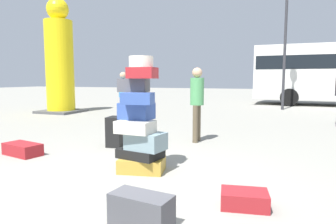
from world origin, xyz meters
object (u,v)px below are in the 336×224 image
at_px(suitcase_maroon_right_side, 244,199).
at_px(person_passerby_in_red, 197,98).
at_px(lamp_post, 286,29).
at_px(suitcase_tower, 140,126).
at_px(suitcase_black_foreground_near, 116,132).
at_px(suitcase_maroon_foreground_far, 23,149).
at_px(yellow_dummy_statue, 60,62).
at_px(suitcase_charcoal_white_trunk, 141,210).
at_px(person_tourist_with_camera, 123,92).

xyz_separation_m(suitcase_maroon_right_side, person_passerby_in_red, (-1.39, 3.15, 0.89)).
height_order(person_passerby_in_red, lamp_post, lamp_post).
distance_m(suitcase_tower, lamp_post, 11.11).
height_order(suitcase_black_foreground_near, suitcase_maroon_foreground_far, suitcase_black_foreground_near).
height_order(suitcase_maroon_right_side, person_passerby_in_red, person_passerby_in_red).
distance_m(suitcase_tower, yellow_dummy_statue, 9.06).
height_order(suitcase_maroon_foreground_far, yellow_dummy_statue, yellow_dummy_statue).
xyz_separation_m(suitcase_tower, lamp_post, (2.07, 10.53, 2.89)).
height_order(suitcase_charcoal_white_trunk, person_passerby_in_red, person_passerby_in_red).
bearing_deg(suitcase_maroon_foreground_far, suitcase_maroon_right_side, -0.67).
xyz_separation_m(suitcase_tower, suitcase_black_foreground_near, (-1.22, 1.35, -0.39)).
distance_m(suitcase_maroon_foreground_far, person_passerby_in_red, 3.62).
xyz_separation_m(suitcase_black_foreground_near, yellow_dummy_statue, (-5.36, 4.73, 1.76)).
relative_size(suitcase_tower, suitcase_black_foreground_near, 2.79).
bearing_deg(person_passerby_in_red, suitcase_maroon_right_side, 24.01).
bearing_deg(suitcase_maroon_foreground_far, person_tourist_with_camera, 107.92).
xyz_separation_m(suitcase_maroon_foreground_far, suitcase_charcoal_white_trunk, (3.20, -1.65, 0.05)).
distance_m(suitcase_maroon_right_side, suitcase_maroon_foreground_far, 4.16).
bearing_deg(suitcase_maroon_right_side, suitcase_charcoal_white_trunk, -147.67).
distance_m(suitcase_maroon_foreground_far, person_tourist_with_camera, 4.90).
xyz_separation_m(suitcase_maroon_right_side, suitcase_black_foreground_near, (-2.84, 2.11, 0.22)).
height_order(suitcase_black_foreground_near, lamp_post, lamp_post).
bearing_deg(yellow_dummy_statue, person_passerby_in_red, -28.45).
bearing_deg(lamp_post, suitcase_black_foreground_near, -109.73).
xyz_separation_m(suitcase_black_foreground_near, suitcase_maroon_foreground_far, (-1.23, -1.23, -0.20)).
relative_size(suitcase_charcoal_white_trunk, yellow_dummy_statue, 0.13).
bearing_deg(person_tourist_with_camera, suitcase_maroon_right_side, 9.95).
height_order(suitcase_black_foreground_near, person_tourist_with_camera, person_tourist_with_camera).
bearing_deg(suitcase_maroon_right_side, suitcase_maroon_foreground_far, 158.47).
relative_size(person_tourist_with_camera, lamp_post, 0.30).
distance_m(suitcase_black_foreground_near, person_passerby_in_red, 1.91).
bearing_deg(suitcase_tower, suitcase_maroon_right_side, -25.05).
distance_m(suitcase_tower, person_passerby_in_red, 2.42).
xyz_separation_m(suitcase_tower, suitcase_charcoal_white_trunk, (0.75, -1.53, -0.54)).
bearing_deg(suitcase_tower, suitcase_charcoal_white_trunk, -63.98).
xyz_separation_m(suitcase_charcoal_white_trunk, lamp_post, (1.32, 12.06, 3.43)).
xyz_separation_m(suitcase_black_foreground_near, suitcase_charcoal_white_trunk, (1.97, -2.89, -0.15)).
relative_size(suitcase_maroon_right_side, suitcase_black_foreground_near, 0.81).
bearing_deg(yellow_dummy_statue, person_tourist_with_camera, -18.13).
xyz_separation_m(suitcase_black_foreground_near, person_passerby_in_red, (1.45, 1.04, 0.67)).
height_order(suitcase_tower, suitcase_charcoal_white_trunk, suitcase_tower).
bearing_deg(person_tourist_with_camera, suitcase_charcoal_white_trunk, 0.95).
bearing_deg(yellow_dummy_statue, suitcase_maroon_right_side, -39.85).
bearing_deg(suitcase_charcoal_white_trunk, lamp_post, 91.51).
bearing_deg(suitcase_black_foreground_near, suitcase_charcoal_white_trunk, -63.16).
bearing_deg(suitcase_maroon_right_side, suitcase_black_foreground_near, 133.98).
xyz_separation_m(suitcase_maroon_right_side, person_tourist_with_camera, (-4.61, 5.67, 0.88)).
relative_size(suitcase_tower, yellow_dummy_statue, 0.37).
xyz_separation_m(suitcase_tower, yellow_dummy_statue, (-6.58, 6.08, 1.37)).
bearing_deg(yellow_dummy_statue, suitcase_black_foreground_near, -41.43).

